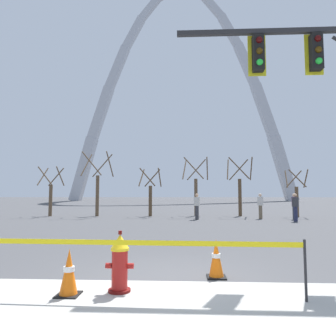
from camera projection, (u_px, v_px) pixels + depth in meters
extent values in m
plane|color=#474749|center=(166.00, 280.00, 5.73)|extent=(240.00, 240.00, 0.00)
cylinder|color=#5E0F0D|center=(119.00, 291.00, 5.02)|extent=(0.36, 0.36, 0.05)
cylinder|color=maroon|center=(120.00, 270.00, 5.05)|extent=(0.26, 0.26, 0.62)
cylinder|color=gold|center=(120.00, 249.00, 5.08)|extent=(0.30, 0.30, 0.04)
cone|color=gold|center=(120.00, 241.00, 5.09)|extent=(0.30, 0.30, 0.22)
cylinder|color=#5E0F0D|center=(120.00, 233.00, 5.10)|extent=(0.06, 0.06, 0.06)
cylinder|color=maroon|center=(109.00, 266.00, 5.07)|extent=(0.10, 0.09, 0.09)
cylinder|color=maroon|center=(131.00, 266.00, 5.05)|extent=(0.10, 0.09, 0.09)
cylinder|color=maroon|center=(122.00, 269.00, 5.25)|extent=(0.13, 0.14, 0.13)
cylinder|color=#5E0F0D|center=(123.00, 267.00, 5.33)|extent=(0.15, 0.03, 0.15)
cylinder|color=#232326|center=(305.00, 271.00, 4.59)|extent=(0.04, 0.04, 0.92)
cube|color=yellow|center=(118.00, 242.00, 4.85)|extent=(5.69, 0.19, 0.08)
cube|color=black|center=(216.00, 277.00, 5.89)|extent=(0.36, 0.36, 0.03)
cone|color=orange|center=(216.00, 257.00, 5.92)|extent=(0.28, 0.28, 0.70)
cylinder|color=white|center=(216.00, 256.00, 5.92)|extent=(0.17, 0.17, 0.08)
cube|color=black|center=(68.00, 295.00, 4.85)|extent=(0.36, 0.36, 0.03)
cone|color=orange|center=(69.00, 271.00, 4.88)|extent=(0.28, 0.28, 0.70)
cylinder|color=white|center=(69.00, 269.00, 4.88)|extent=(0.17, 0.17, 0.08)
cube|color=#232326|center=(303.00, 31.00, 7.60)|extent=(6.20, 0.12, 0.12)
cube|color=black|center=(316.00, 52.00, 7.54)|extent=(0.26, 0.24, 0.90)
cube|color=gold|center=(314.00, 55.00, 7.67)|extent=(0.44, 0.03, 1.04)
sphere|color=#360606|center=(318.00, 38.00, 7.43)|extent=(0.16, 0.16, 0.16)
sphere|color=#392706|center=(318.00, 50.00, 7.41)|extent=(0.16, 0.16, 0.16)
sphere|color=green|center=(319.00, 61.00, 7.38)|extent=(0.16, 0.16, 0.16)
cube|color=black|center=(258.00, 53.00, 7.60)|extent=(0.26, 0.24, 0.90)
cube|color=gold|center=(257.00, 56.00, 7.74)|extent=(0.44, 0.03, 1.04)
sphere|color=#360606|center=(259.00, 40.00, 7.50)|extent=(0.16, 0.16, 0.16)
sphere|color=#392706|center=(259.00, 51.00, 7.48)|extent=(0.16, 0.16, 0.16)
sphere|color=green|center=(260.00, 62.00, 7.45)|extent=(0.16, 0.16, 0.16)
cube|color=#B2B5BC|center=(84.00, 169.00, 66.31)|extent=(5.64, 2.17, 14.06)
cube|color=#B2B5BC|center=(101.00, 113.00, 67.14)|extent=(5.43, 1.98, 11.86)
cube|color=#B2B5BC|center=(117.00, 68.00, 67.79)|extent=(5.21, 1.78, 9.69)
cube|color=#B2B5BC|center=(134.00, 33.00, 68.25)|extent=(4.97, 1.59, 7.53)
cube|color=#B2B5BC|center=(150.00, 9.00, 68.53)|extent=(4.68, 1.40, 5.42)
cube|color=#B2B5BC|center=(213.00, 7.00, 67.84)|extent=(4.68, 1.40, 5.42)
cube|color=#B2B5BC|center=(230.00, 31.00, 67.21)|extent=(4.97, 1.59, 7.53)
cube|color=#B2B5BC|center=(247.00, 65.00, 66.40)|extent=(5.21, 1.78, 9.69)
cube|color=#B2B5BC|center=(264.00, 111.00, 65.41)|extent=(5.43, 1.98, 11.86)
cube|color=#B2B5BC|center=(283.00, 169.00, 64.23)|extent=(5.64, 2.17, 14.06)
cylinder|color=brown|center=(51.00, 200.00, 21.80)|extent=(0.24, 0.24, 2.21)
cylinder|color=brown|center=(43.00, 176.00, 22.11)|extent=(0.32, 1.20, 1.33)
cylinder|color=brown|center=(60.00, 176.00, 21.84)|extent=(0.20, 1.21, 1.33)
cylinder|color=brown|center=(56.00, 177.00, 22.61)|extent=(1.21, 0.20, 1.33)
cylinder|color=brown|center=(45.00, 176.00, 21.28)|extent=(1.20, 0.34, 1.33)
cylinder|color=brown|center=(97.00, 196.00, 21.76)|extent=(0.24, 0.24, 2.87)
cylinder|color=brown|center=(87.00, 165.00, 22.16)|extent=(0.38, 1.54, 1.71)
cylinder|color=brown|center=(110.00, 164.00, 21.81)|extent=(0.23, 1.55, 1.71)
cylinder|color=brown|center=(102.00, 166.00, 22.82)|extent=(1.55, 0.23, 1.71)
cylinder|color=brown|center=(92.00, 163.00, 21.09)|extent=(1.53, 0.41, 1.71)
cylinder|color=brown|center=(150.00, 201.00, 21.68)|extent=(0.24, 0.24, 2.14)
cylinder|color=brown|center=(142.00, 178.00, 21.98)|extent=(0.31, 1.16, 1.29)
cylinder|color=brown|center=(160.00, 177.00, 21.72)|extent=(0.20, 1.17, 1.29)
cylinder|color=brown|center=(152.00, 178.00, 22.47)|extent=(1.17, 0.20, 1.29)
cylinder|color=brown|center=(147.00, 177.00, 21.18)|extent=(1.16, 0.33, 1.29)
cylinder|color=brown|center=(196.00, 197.00, 22.11)|extent=(0.24, 0.24, 2.65)
cylinder|color=brown|center=(185.00, 169.00, 22.48)|extent=(0.36, 1.42, 1.58)
cylinder|color=brown|center=(207.00, 169.00, 22.15)|extent=(0.22, 1.44, 1.58)
cylinder|color=brown|center=(196.00, 170.00, 23.09)|extent=(1.44, 0.22, 1.58)
cylinder|color=brown|center=(194.00, 168.00, 21.48)|extent=(1.42, 0.39, 1.58)
cylinder|color=brown|center=(240.00, 197.00, 21.90)|extent=(0.24, 0.24, 2.63)
cylinder|color=brown|center=(228.00, 169.00, 22.26)|extent=(0.36, 1.42, 1.57)
cylinder|color=brown|center=(251.00, 169.00, 21.94)|extent=(0.22, 1.43, 1.57)
cylinder|color=brown|center=(239.00, 170.00, 22.87)|extent=(1.43, 0.22, 1.57)
cylinder|color=brown|center=(239.00, 168.00, 21.28)|extent=(1.41, 0.39, 1.57)
cylinder|color=brown|center=(297.00, 202.00, 21.16)|extent=(0.24, 0.24, 2.05)
cylinder|color=brown|center=(286.00, 179.00, 21.44)|extent=(0.30, 1.12, 1.24)
cylinder|color=brown|center=(306.00, 179.00, 21.19)|extent=(0.19, 1.13, 1.24)
cylinder|color=brown|center=(294.00, 179.00, 21.92)|extent=(1.13, 0.19, 1.24)
cylinder|color=brown|center=(297.00, 178.00, 20.68)|extent=(1.12, 0.32, 1.24)
cylinder|color=#232847|center=(296.00, 214.00, 17.59)|extent=(0.22, 0.22, 0.84)
cube|color=#333338|center=(295.00, 202.00, 17.64)|extent=(0.29, 0.38, 0.54)
sphere|color=tan|center=(295.00, 195.00, 17.67)|extent=(0.20, 0.20, 0.20)
cylinder|color=#38383D|center=(294.00, 213.00, 18.93)|extent=(0.22, 0.22, 0.84)
cube|color=#995193|center=(294.00, 201.00, 18.99)|extent=(0.36, 0.39, 0.54)
sphere|color=beige|center=(294.00, 195.00, 19.02)|extent=(0.20, 0.20, 0.20)
cylinder|color=brown|center=(261.00, 212.00, 19.41)|extent=(0.22, 0.22, 0.84)
cube|color=beige|center=(260.00, 201.00, 19.46)|extent=(0.39, 0.37, 0.54)
sphere|color=beige|center=(260.00, 195.00, 19.49)|extent=(0.20, 0.20, 0.20)
cylinder|color=#38383D|center=(197.00, 213.00, 18.87)|extent=(0.22, 0.22, 0.84)
cube|color=beige|center=(197.00, 201.00, 18.93)|extent=(0.38, 0.29, 0.54)
sphere|color=tan|center=(197.00, 195.00, 18.96)|extent=(0.20, 0.20, 0.20)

